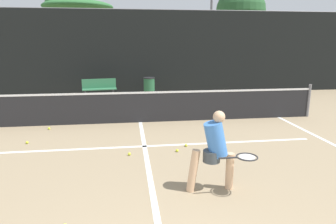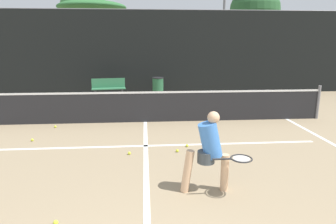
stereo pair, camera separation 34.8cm
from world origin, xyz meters
name	(u,v)px [view 1 (the left image)]	position (x,y,z in m)	size (l,w,h in m)	color
court_service_line	(144,146)	(0.00, 5.25, 0.00)	(8.25, 0.10, 0.01)	white
court_center_mark	(147,159)	(0.00, 4.45, 0.00)	(0.10, 5.96, 0.01)	white
net	(140,106)	(0.00, 7.44, 0.51)	(11.09, 0.09, 1.07)	slate
fence_back	(134,53)	(0.00, 12.57, 1.91)	(24.00, 0.06, 3.83)	black
player_practicing	(215,148)	(1.02, 2.98, 0.73)	(1.09, 0.55, 1.35)	#DBAD84
tennis_ball_scattered_0	(186,145)	(0.97, 5.11, 0.03)	(0.07, 0.07, 0.07)	#D1E033
tennis_ball_scattered_3	(49,128)	(-2.58, 7.00, 0.03)	(0.07, 0.07, 0.07)	#D1E033
tennis_ball_scattered_4	(177,150)	(0.71, 4.79, 0.03)	(0.07, 0.07, 0.07)	#D1E033
tennis_ball_scattered_8	(129,154)	(-0.36, 4.72, 0.03)	(0.07, 0.07, 0.07)	#D1E033
tennis_ball_scattered_9	(27,142)	(-2.81, 5.82, 0.03)	(0.07, 0.07, 0.07)	#D1E033
courtside_bench	(99,88)	(-1.55, 11.49, 0.46)	(1.46, 0.57, 0.86)	#33724C
trash_bin	(149,87)	(0.59, 11.67, 0.44)	(0.50, 0.50, 0.88)	#28603D
parked_car	(133,75)	(-0.04, 15.52, 0.57)	(1.66, 4.06, 1.36)	black
floodlight_mast	(212,4)	(5.23, 18.53, 4.78)	(1.10, 0.24, 7.37)	slate
tree_west	(240,11)	(8.30, 21.38, 4.64)	(3.69, 3.69, 6.50)	brown
tree_mid	(78,8)	(-3.64, 21.35, 4.75)	(4.88, 4.88, 5.24)	brown
building_far	(130,40)	(0.00, 28.52, 2.58)	(36.00, 2.40, 5.17)	beige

